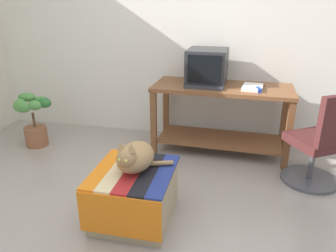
{
  "coord_description": "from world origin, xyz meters",
  "views": [
    {
      "loc": [
        0.65,
        -1.75,
        1.6
      ],
      "look_at": [
        0.08,
        0.85,
        0.55
      ],
      "focal_mm": 34.37,
      "sensor_mm": 36.0,
      "label": 1
    }
  ],
  "objects": [
    {
      "name": "pen",
      "position": [
        0.89,
        1.65,
        0.76
      ],
      "size": [
        0.1,
        0.11,
        0.01
      ],
      "primitive_type": "cylinder",
      "rotation": [
        0.0,
        1.57,
        0.83
      ],
      "color": "black",
      "rests_on": "desk"
    },
    {
      "name": "ground_plane",
      "position": [
        0.0,
        0.0,
        0.0
      ],
      "size": [
        14.0,
        14.0,
        0.0
      ],
      "primitive_type": "plane",
      "color": "#9E9389"
    },
    {
      "name": "keyboard",
      "position": [
        0.32,
        1.47,
        0.76
      ],
      "size": [
        0.41,
        0.17,
        0.02
      ],
      "primitive_type": "cube",
      "rotation": [
        0.0,
        0.0,
        -0.04
      ],
      "color": "#333338",
      "rests_on": "desk"
    },
    {
      "name": "tv_monitor",
      "position": [
        0.32,
        1.7,
        0.93
      ],
      "size": [
        0.43,
        0.46,
        0.36
      ],
      "rotation": [
        0.0,
        0.0,
        -0.04
      ],
      "color": "#28282B",
      "rests_on": "desk"
    },
    {
      "name": "desk",
      "position": [
        0.5,
        1.6,
        0.51
      ],
      "size": [
        1.47,
        0.66,
        0.75
      ],
      "rotation": [
        0.0,
        0.0,
        -0.04
      ],
      "color": "brown",
      "rests_on": "ground_plane"
    },
    {
      "name": "office_chair",
      "position": [
        1.42,
        1.08,
        0.39
      ],
      "size": [
        0.58,
        0.58,
        0.89
      ],
      "rotation": [
        0.0,
        0.0,
        3.69
      ],
      "color": "#4C4C51",
      "rests_on": "ground_plane"
    },
    {
      "name": "potted_plant",
      "position": [
        -1.6,
        1.3,
        0.32
      ],
      "size": [
        0.45,
        0.32,
        0.6
      ],
      "color": "brown",
      "rests_on": "ground_plane"
    },
    {
      "name": "cat",
      "position": [
        -0.04,
        0.25,
        0.53
      ],
      "size": [
        0.41,
        0.4,
        0.28
      ],
      "rotation": [
        0.0,
        0.0,
        -0.13
      ],
      "color": "#9E7A4C",
      "rests_on": "ottoman_with_blanket"
    },
    {
      "name": "book",
      "position": [
        0.81,
        1.54,
        0.77
      ],
      "size": [
        0.23,
        0.3,
        0.03
      ],
      "primitive_type": "cube",
      "rotation": [
        0.0,
        0.0,
        -0.12
      ],
      "color": "white",
      "rests_on": "desk"
    },
    {
      "name": "back_wall",
      "position": [
        0.0,
        2.05,
        1.3
      ],
      "size": [
        8.0,
        0.1,
        2.6
      ],
      "primitive_type": "cube",
      "color": "silver",
      "rests_on": "ground_plane"
    },
    {
      "name": "ottoman_with_blanket",
      "position": [
        -0.05,
        0.24,
        0.21
      ],
      "size": [
        0.59,
        0.65,
        0.41
      ],
      "color": "tan",
      "rests_on": "ground_plane"
    },
    {
      "name": "stapler",
      "position": [
        0.86,
        1.44,
        0.77
      ],
      "size": [
        0.06,
        0.12,
        0.04
      ],
      "primitive_type": "cube",
      "rotation": [
        0.0,
        0.0,
        0.21
      ],
      "color": "#2342B7",
      "rests_on": "desk"
    }
  ]
}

